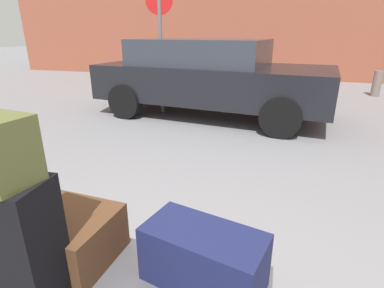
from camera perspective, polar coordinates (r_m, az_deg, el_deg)
suitcase_black_rear_left at (r=1.56m, az=-30.00°, el=-16.64°), size 0.34×0.26×0.63m
duffel_bag_navy_center at (r=1.58m, az=2.20°, el=-20.70°), size 0.64×0.43×0.30m
suitcase_brown_front_left at (r=1.86m, az=-22.59°, el=-15.80°), size 0.54×0.46×0.27m
parked_car at (r=5.86m, az=3.35°, el=12.80°), size 4.49×2.34×1.42m
bollard_kerb_near at (r=9.07m, az=31.66°, el=9.73°), size 0.21×0.21×0.64m
no_parking_sign at (r=6.03m, az=-6.04°, el=19.46°), size 0.49×0.13×2.33m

